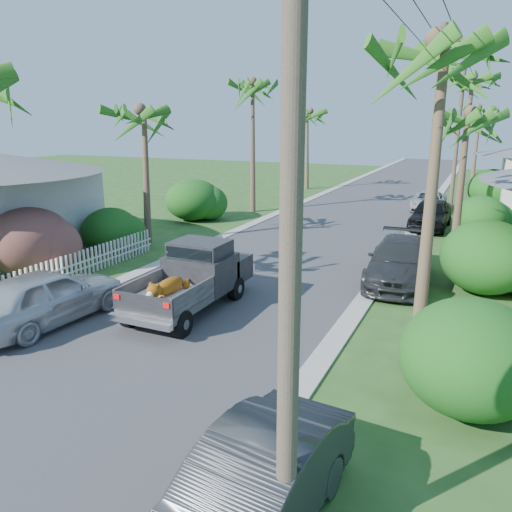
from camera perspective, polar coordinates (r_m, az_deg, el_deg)
The scene contains 29 objects.
ground at distance 11.69m, azimuth -20.11°, elevation -14.89°, with size 120.00×120.00×0.00m, color #274D1D.
road at distance 33.33m, azimuth 11.29°, elevation 5.08°, with size 8.00×100.00×0.02m, color #38383A.
curb_left at distance 34.54m, azimuth 4.31°, elevation 5.71°, with size 0.60×100.00×0.06m, color #A5A39E.
curb_right at distance 32.63m, azimuth 18.66°, elevation 4.40°, with size 0.60×100.00×0.06m, color #A5A39E.
pickup_truck at distance 15.70m, azimuth -6.85°, elevation -2.23°, with size 1.98×5.12×2.06m.
parked_car_rn at distance 7.58m, azimuth -0.68°, elevation -25.61°, with size 1.53×4.38×1.44m, color #2C2E31.
parked_car_rm at distance 18.72m, azimuth 16.12°, elevation -0.62°, with size 2.17×5.33×1.55m, color #2A2C2E.
parked_car_rf at distance 28.76m, azimuth 19.33°, elevation 4.54°, with size 1.88×4.68×1.59m, color black.
parked_car_rd at distance 34.60m, azimuth 19.13°, elevation 5.92°, with size 2.04×4.42×1.23m, color silver.
parked_car_ln at distance 15.52m, azimuth -22.87°, elevation -4.32°, with size 1.93×4.79×1.63m, color silver.
palm_l_b at distance 23.75m, azimuth -12.87°, elevation 15.94°, with size 4.40×4.40×7.40m.
palm_l_c at distance 32.04m, azimuth -0.39°, elevation 19.17°, with size 4.40×4.40×9.20m.
palm_l_d at distance 43.30m, azimuth 5.96°, elevation 16.10°, with size 4.40×4.40×7.70m.
palm_r_a at distance 13.16m, azimuth 20.82°, elevation 21.89°, with size 4.40×4.40×8.70m.
palm_r_b at distance 22.01m, azimuth 23.10°, elevation 14.72°, with size 4.40×4.40×7.20m.
palm_r_c at distance 33.10m, azimuth 23.53°, elevation 18.19°, with size 4.40×4.40×9.40m.
palm_r_d at distance 47.01m, azimuth 24.26°, elevation 15.18°, with size 4.40×4.40×8.00m.
shrub_l_b at distance 20.51m, azimuth -24.46°, elevation 1.47°, with size 3.00×3.30×2.60m, color #B1194D.
shrub_l_c at distance 23.05m, azimuth -16.31°, elevation 2.84°, with size 2.40×2.64×2.00m, color #1A4C15.
shrub_l_d at distance 29.72m, azimuth -7.17°, elevation 6.38°, with size 3.20×3.52×2.40m, color #1A4C15.
shrub_r_a at distance 10.96m, azimuth 23.37°, elevation -10.54°, with size 2.80×3.08×2.30m, color #1A4C15.
shrub_r_b at distance 18.53m, azimuth 24.83°, elevation -0.09°, with size 3.00×3.30×2.50m, color #1A4C15.
shrub_r_c at distance 27.38m, azimuth 24.31°, elevation 4.09°, with size 2.60×2.86×2.10m, color #1A4C15.
shrub_r_d at distance 37.25m, azimuth 25.39°, elevation 6.97°, with size 3.20×3.52×2.60m, color #1A4C15.
picket_fence at distance 19.07m, azimuth -21.73°, elevation -1.69°, with size 0.10×11.00×1.00m, color white.
utility_pole_a at distance 5.43m, azimuth 4.03°, elevation 3.72°, with size 1.60×0.26×9.00m.
utility_pole_b at distance 20.10m, azimuth 19.59°, elevation 11.25°, with size 1.60×0.26×9.00m.
utility_pole_c at distance 35.05m, azimuth 22.02°, elevation 12.33°, with size 1.60×0.26×9.00m.
utility_pole_d at distance 50.03m, azimuth 23.00°, elevation 12.77°, with size 1.60×0.26×9.00m.
Camera 1 is at (7.46, -6.99, 5.67)m, focal length 35.00 mm.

